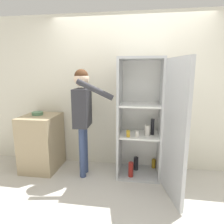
% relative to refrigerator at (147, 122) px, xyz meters
% --- Properties ---
extents(ground_plane, '(12.00, 12.00, 0.00)m').
position_rel_refrigerator_xyz_m(ground_plane, '(-0.31, -0.55, -0.90)').
color(ground_plane, beige).
extents(wall_back, '(7.00, 0.06, 2.55)m').
position_rel_refrigerator_xyz_m(wall_back, '(-0.31, 0.43, 0.37)').
color(wall_back, silver).
rests_on(wall_back, ground_plane).
extents(refrigerator, '(0.87, 1.19, 1.84)m').
position_rel_refrigerator_xyz_m(refrigerator, '(0.00, 0.00, 0.00)').
color(refrigerator, '#B7BABC').
rests_on(refrigerator, ground_plane).
extents(person, '(0.63, 0.51, 1.67)m').
position_rel_refrigerator_xyz_m(person, '(-0.97, -0.05, 0.18)').
color(person, '#384770').
rests_on(person, ground_plane).
extents(counter, '(0.56, 0.64, 0.93)m').
position_rel_refrigerator_xyz_m(counter, '(-1.74, 0.05, -0.44)').
color(counter, tan).
rests_on(counter, ground_plane).
extents(bowl, '(0.18, 0.18, 0.05)m').
position_rel_refrigerator_xyz_m(bowl, '(-1.80, 0.09, 0.05)').
color(bowl, '#517F5B').
rests_on(bowl, counter).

